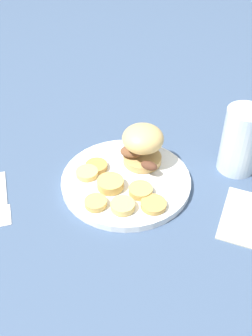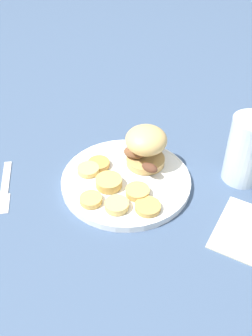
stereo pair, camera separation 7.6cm
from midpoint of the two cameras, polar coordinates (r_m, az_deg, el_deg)
ground_plane at (r=0.79m, az=2.76°, el=-2.38°), size 4.00×4.00×0.00m
dinner_plate at (r=0.78m, az=2.78°, el=-1.90°), size 0.26×0.26×0.02m
sandwich at (r=0.79m, az=5.63°, el=3.21°), size 0.09×0.11×0.09m
potato_round_0 at (r=0.80m, az=-1.28°, el=0.51°), size 0.05×0.05×0.01m
potato_round_1 at (r=0.74m, az=4.62°, el=-3.55°), size 0.05×0.05×0.01m
potato_round_2 at (r=0.72m, az=6.23°, el=-5.75°), size 0.05×0.05×0.01m
potato_round_3 at (r=0.76m, az=0.36°, el=-2.20°), size 0.05×0.05×0.02m
potato_round_4 at (r=0.73m, az=-2.13°, el=-4.75°), size 0.04×0.04×0.01m
potato_round_5 at (r=0.79m, az=-2.77°, el=-0.35°), size 0.04×0.04×0.01m
potato_round_6 at (r=0.72m, az=1.70°, el=-5.54°), size 0.04×0.04×0.01m
fork at (r=0.81m, az=-14.62°, el=-2.78°), size 0.09×0.14×0.00m
drinking_glass at (r=0.81m, az=19.76°, el=2.36°), size 0.08×0.08×0.14m
napkin at (r=0.74m, az=19.52°, el=-8.50°), size 0.11×0.15×0.01m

